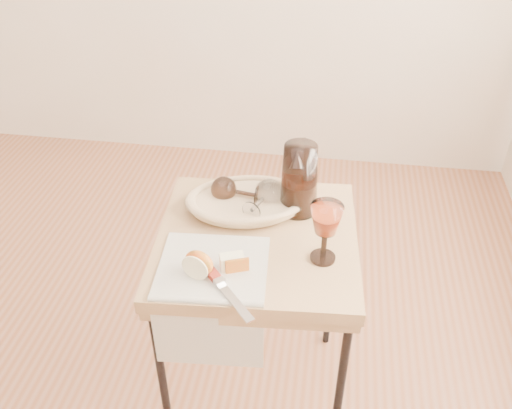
% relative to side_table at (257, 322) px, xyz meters
% --- Properties ---
extents(side_table, '(0.59, 0.59, 0.70)m').
position_rel_side_table_xyz_m(side_table, '(0.00, 0.00, 0.00)').
color(side_table, brown).
rests_on(side_table, floor).
extents(tea_towel, '(0.30, 0.27, 0.01)m').
position_rel_side_table_xyz_m(tea_towel, '(-0.09, -0.15, 0.35)').
color(tea_towel, silver).
rests_on(tea_towel, side_table).
extents(bread_basket, '(0.36, 0.29, 0.05)m').
position_rel_side_table_xyz_m(bread_basket, '(-0.05, 0.12, 0.37)').
color(bread_basket, tan).
rests_on(bread_basket, side_table).
extents(goblet_lying_a, '(0.14, 0.10, 0.08)m').
position_rel_side_table_xyz_m(goblet_lying_a, '(-0.08, 0.13, 0.40)').
color(goblet_lying_a, '#462D22').
rests_on(goblet_lying_a, bread_basket).
extents(goblet_lying_b, '(0.12, 0.15, 0.08)m').
position_rel_side_table_xyz_m(goblet_lying_b, '(-0.00, 0.10, 0.40)').
color(goblet_lying_b, white).
rests_on(goblet_lying_b, bread_basket).
extents(pitcher, '(0.18, 0.25, 0.25)m').
position_rel_side_table_xyz_m(pitcher, '(0.10, 0.14, 0.46)').
color(pitcher, black).
rests_on(pitcher, side_table).
extents(wine_goblet, '(0.10, 0.10, 0.17)m').
position_rel_side_table_xyz_m(wine_goblet, '(0.18, -0.07, 0.44)').
color(wine_goblet, white).
rests_on(wine_goblet, side_table).
extents(apple_half, '(0.09, 0.06, 0.07)m').
position_rel_side_table_xyz_m(apple_half, '(-0.12, -0.18, 0.39)').
color(apple_half, red).
rests_on(apple_half, tea_towel).
extents(apple_wedge, '(0.07, 0.05, 0.04)m').
position_rel_side_table_xyz_m(apple_wedge, '(-0.04, -0.15, 0.38)').
color(apple_wedge, '#FFF5C2').
rests_on(apple_wedge, tea_towel).
extents(table_knife, '(0.18, 0.21, 0.02)m').
position_rel_side_table_xyz_m(table_knife, '(-0.06, -0.22, 0.37)').
color(table_knife, silver).
rests_on(table_knife, tea_towel).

